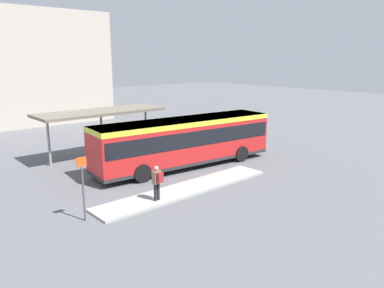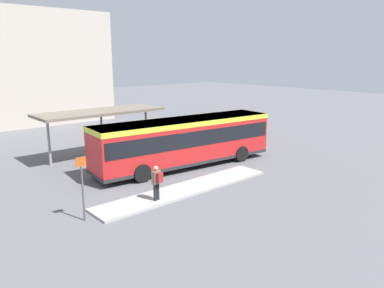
% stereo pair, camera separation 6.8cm
% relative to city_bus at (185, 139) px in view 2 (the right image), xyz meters
% --- Properties ---
extents(ground_plane, '(120.00, 120.00, 0.00)m').
position_rel_city_bus_xyz_m(ground_plane, '(-0.01, 0.00, -1.78)').
color(ground_plane, '#5B5B60').
extents(curb_island, '(10.51, 1.80, 0.12)m').
position_rel_city_bus_xyz_m(curb_island, '(-2.78, -3.40, -1.72)').
color(curb_island, '#9E9E99').
rests_on(curb_island, ground_plane).
extents(city_bus, '(12.17, 3.82, 3.04)m').
position_rel_city_bus_xyz_m(city_bus, '(0.00, 0.00, 0.00)').
color(city_bus, red).
rests_on(city_bus, ground_plane).
extents(pedestrian_waiting, '(0.45, 0.49, 1.70)m').
position_rel_city_bus_xyz_m(pedestrian_waiting, '(-4.97, -3.80, -0.69)').
color(pedestrian_waiting, '#232328').
rests_on(pedestrian_waiting, curb_island).
extents(bicycle_red, '(0.48, 1.76, 0.76)m').
position_rel_city_bus_xyz_m(bicycle_red, '(10.11, 2.84, -1.40)').
color(bicycle_red, black).
rests_on(bicycle_red, ground_plane).
extents(bicycle_white, '(0.48, 1.59, 0.69)m').
position_rel_city_bus_xyz_m(bicycle_white, '(9.97, 3.65, -1.44)').
color(bicycle_white, black).
rests_on(bicycle_white, ground_plane).
extents(bicycle_orange, '(0.48, 1.70, 0.73)m').
position_rel_city_bus_xyz_m(bicycle_orange, '(10.03, 4.47, -1.41)').
color(bicycle_orange, black).
rests_on(bicycle_orange, ground_plane).
extents(station_shelter, '(8.73, 3.07, 3.22)m').
position_rel_city_bus_xyz_m(station_shelter, '(-2.66, 5.82, 1.27)').
color(station_shelter, '#706656').
rests_on(station_shelter, ground_plane).
extents(potted_planter_near_shelter, '(0.71, 0.71, 1.26)m').
position_rel_city_bus_xyz_m(potted_planter_near_shelter, '(-0.46, 3.41, -1.12)').
color(potted_planter_near_shelter, slate).
rests_on(potted_planter_near_shelter, ground_plane).
extents(platform_sign, '(0.44, 0.08, 2.80)m').
position_rel_city_bus_xyz_m(platform_sign, '(-8.49, -3.39, -0.22)').
color(platform_sign, '#4C4C51').
rests_on(platform_sign, ground_plane).
extents(station_building, '(19.95, 11.78, 11.49)m').
position_rel_city_bus_xyz_m(station_building, '(-3.55, 25.85, 3.96)').
color(station_building, '#B2A899').
rests_on(station_building, ground_plane).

